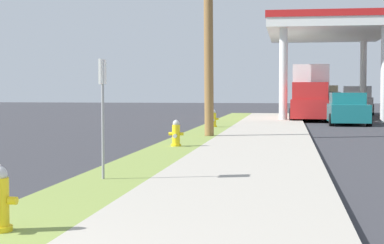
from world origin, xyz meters
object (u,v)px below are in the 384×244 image
at_px(truck_red_on_apron, 311,94).
at_px(fire_hydrant_third, 214,119).
at_px(street_sign_post, 103,94).
at_px(car_teal_by_near_pump, 347,110).
at_px(fire_hydrant_second, 176,135).
at_px(truck_tan_at_forecourt, 322,103).
at_px(truck_silver_at_far_bay, 356,101).

bearing_deg(truck_red_on_apron, fire_hydrant_third, -115.29).
relative_size(street_sign_post, car_teal_by_near_pump, 0.47).
bearing_deg(car_teal_by_near_pump, fire_hydrant_third, -139.58).
height_order(fire_hydrant_third, truck_red_on_apron, truck_red_on_apron).
bearing_deg(fire_hydrant_third, street_sign_post, -90.31).
xyz_separation_m(fire_hydrant_second, truck_tan_at_forecourt, (5.10, 21.28, 0.47)).
bearing_deg(truck_silver_at_far_bay, street_sign_post, -102.86).
bearing_deg(fire_hydrant_third, truck_silver_at_far_bay, 67.31).
distance_m(fire_hydrant_second, street_sign_post, 6.79).
xyz_separation_m(fire_hydrant_second, truck_red_on_apron, (4.40, 18.83, 1.04)).
height_order(fire_hydrant_third, truck_silver_at_far_bay, truck_silver_at_far_bay).
height_order(truck_red_on_apron, truck_silver_at_far_bay, truck_red_on_apron).
bearing_deg(truck_tan_at_forecourt, truck_red_on_apron, -105.98).
relative_size(fire_hydrant_second, truck_red_on_apron, 0.11).
distance_m(street_sign_post, truck_tan_at_forecourt, 28.46).
distance_m(street_sign_post, truck_silver_at_far_bay, 35.96).
relative_size(fire_hydrant_second, fire_hydrant_third, 1.00).
relative_size(fire_hydrant_second, street_sign_post, 0.35).
relative_size(fire_hydrant_third, truck_red_on_apron, 0.11).
height_order(car_teal_by_near_pump, truck_tan_at_forecourt, truck_tan_at_forecourt).
bearing_deg(truck_silver_at_far_bay, fire_hydrant_third, -112.69).
xyz_separation_m(fire_hydrant_second, truck_silver_at_far_bay, (7.88, 28.37, 0.47)).
bearing_deg(street_sign_post, truck_tan_at_forecourt, 79.41).
height_order(car_teal_by_near_pump, truck_silver_at_far_bay, truck_silver_at_far_bay).
relative_size(fire_hydrant_second, car_teal_by_near_pump, 0.16).
height_order(truck_tan_at_forecourt, truck_silver_at_far_bay, same).
distance_m(fire_hydrant_second, truck_tan_at_forecourt, 21.89).
height_order(street_sign_post, truck_tan_at_forecourt, street_sign_post).
xyz_separation_m(car_teal_by_near_pump, truck_silver_at_far_bay, (1.90, 13.81, 0.19)).
height_order(fire_hydrant_second, truck_silver_at_far_bay, truck_silver_at_far_bay).
bearing_deg(fire_hydrant_second, car_teal_by_near_pump, 67.67).
bearing_deg(fire_hydrant_second, fire_hydrant_third, 90.24).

